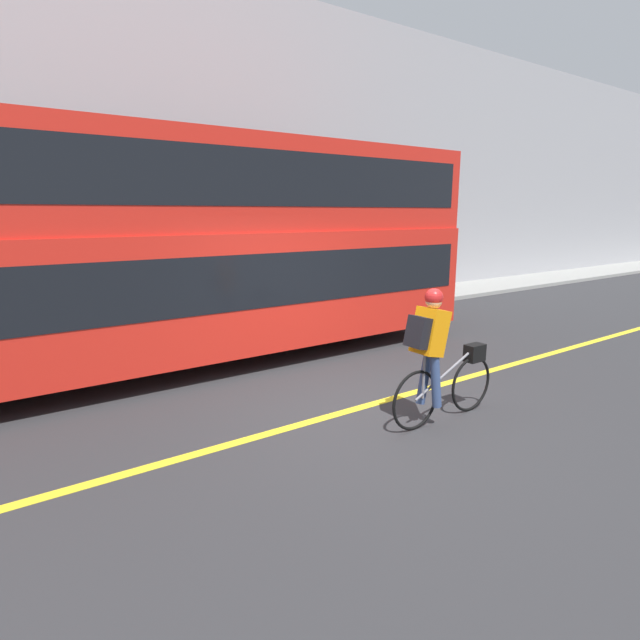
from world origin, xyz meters
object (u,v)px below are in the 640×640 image
bus (187,241)px  trash_bin (189,305)px  street_sign_post (413,244)px  cyclist_on_bike (437,352)px

bus → trash_bin: 3.04m
trash_bin → street_sign_post: size_ratio=0.30×
cyclist_on_bike → street_sign_post: 9.06m
bus → trash_bin: (0.88, 2.48, -1.53)m
cyclist_on_bike → trash_bin: 6.62m
bus → street_sign_post: bus is taller
bus → trash_bin: bearing=70.6°
cyclist_on_bike → street_sign_post: (6.20, 6.57, 0.74)m
bus → cyclist_on_bike: bus is taller
bus → trash_bin: bus is taller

